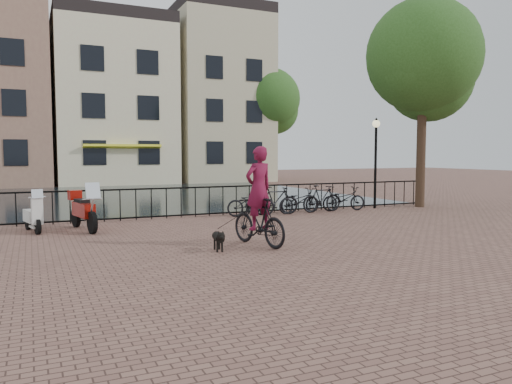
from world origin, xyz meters
name	(u,v)px	position (x,y,z in m)	size (l,w,h in m)	color
ground	(319,264)	(0.00, 0.00, 0.00)	(100.00, 100.00, 0.00)	brown
canal_water	(141,196)	(0.00, 17.30, 0.00)	(20.00, 20.00, 0.00)	black
railing	(195,202)	(0.00, 8.00, 0.50)	(20.00, 0.05, 1.02)	black
canal_house_mid	(111,102)	(0.50, 30.00, 5.90)	(8.00, 9.50, 11.80)	beige
canal_house_right	(214,97)	(8.50, 30.00, 6.65)	(7.00, 9.00, 13.30)	#BCB28C
tree_near_right	(423,56)	(9.20, 7.30, 5.97)	(4.48, 4.48, 8.24)	black
tree_far_right	(269,99)	(12.00, 27.00, 6.35)	(4.76, 4.76, 8.76)	black
lamp_post	(376,148)	(7.20, 7.60, 2.38)	(0.30, 0.30, 3.45)	black
cyclist	(259,202)	(-0.26, 2.29, 1.03)	(1.01, 2.05, 2.71)	black
dog	(218,240)	(-1.33, 2.09, 0.24)	(0.34, 0.74, 0.48)	black
motorcycle	(83,205)	(-3.76, 6.40, 0.71)	(0.85, 2.03, 1.41)	#98130B
scooter	(32,210)	(-5.06, 6.68, 0.62)	(0.67, 1.38, 1.23)	silver
parked_bike_0	(251,203)	(1.80, 7.40, 0.45)	(0.60, 1.72, 0.90)	black
parked_bike_1	(276,200)	(2.75, 7.40, 0.50)	(0.47, 1.66, 1.00)	black
parked_bike_2	(299,201)	(3.70, 7.40, 0.45)	(0.60, 1.72, 0.90)	black
parked_bike_3	(322,198)	(4.65, 7.40, 0.50)	(0.47, 1.66, 1.00)	black
parked_bike_4	(344,199)	(5.60, 7.40, 0.45)	(0.60, 1.72, 0.90)	black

